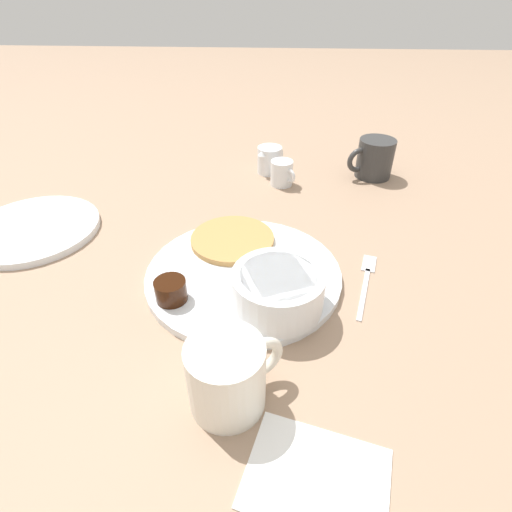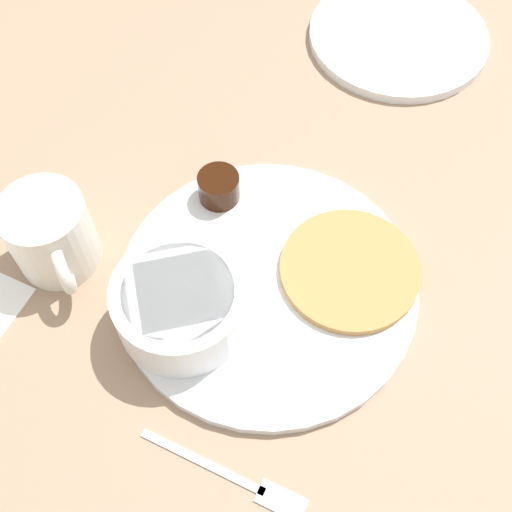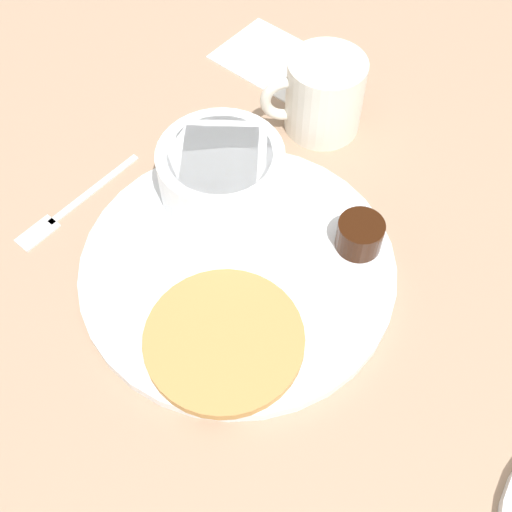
# 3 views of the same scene
# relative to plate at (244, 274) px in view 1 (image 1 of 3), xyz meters

# --- Properties ---
(ground_plane) EXTENTS (4.00, 4.00, 0.00)m
(ground_plane) POSITION_rel_plate_xyz_m (0.00, 0.00, -0.01)
(ground_plane) COLOR #9E7F66
(plate) EXTENTS (0.29, 0.29, 0.01)m
(plate) POSITION_rel_plate_xyz_m (0.00, 0.00, 0.00)
(plate) COLOR white
(plate) RESTS_ON ground_plane
(pancake_stack) EXTENTS (0.14, 0.14, 0.01)m
(pancake_stack) POSITION_rel_plate_xyz_m (-0.02, 0.08, 0.01)
(pancake_stack) COLOR #B78447
(pancake_stack) RESTS_ON plate
(bowl) EXTENTS (0.12, 0.12, 0.05)m
(bowl) POSITION_rel_plate_xyz_m (0.05, -0.07, 0.03)
(bowl) COLOR white
(bowl) RESTS_ON plate
(syrup_cup) EXTENTS (0.04, 0.04, 0.03)m
(syrup_cup) POSITION_rel_plate_xyz_m (-0.09, -0.07, 0.02)
(syrup_cup) COLOR black
(syrup_cup) RESTS_ON plate
(butter_ramekin) EXTENTS (0.04, 0.04, 0.04)m
(butter_ramekin) POSITION_rel_plate_xyz_m (0.05, -0.10, 0.02)
(butter_ramekin) COLOR white
(butter_ramekin) RESTS_ON plate
(coffee_mug) EXTENTS (0.10, 0.08, 0.08)m
(coffee_mug) POSITION_rel_plate_xyz_m (-0.00, -0.21, 0.04)
(coffee_mug) COLOR silver
(coffee_mug) RESTS_ON ground_plane
(creamer_pitcher_near) EXTENTS (0.05, 0.05, 0.05)m
(creamer_pitcher_near) POSITION_rel_plate_xyz_m (0.06, 0.32, 0.02)
(creamer_pitcher_near) COLOR white
(creamer_pitcher_near) RESTS_ON ground_plane
(creamer_pitcher_far) EXTENTS (0.06, 0.07, 0.06)m
(creamer_pitcher_far) POSITION_rel_plate_xyz_m (0.03, 0.38, 0.02)
(creamer_pitcher_far) COLOR white
(creamer_pitcher_far) RESTS_ON ground_plane
(fork) EXTENTS (0.05, 0.15, 0.00)m
(fork) POSITION_rel_plate_xyz_m (0.18, 0.01, -0.00)
(fork) COLOR silver
(fork) RESTS_ON ground_plane
(napkin) EXTENTS (0.15, 0.13, 0.00)m
(napkin) POSITION_rel_plate_xyz_m (0.09, -0.29, -0.00)
(napkin) COLOR white
(napkin) RESTS_ON ground_plane
(second_mug) EXTENTS (0.10, 0.08, 0.08)m
(second_mug) POSITION_rel_plate_xyz_m (0.25, 0.37, 0.04)
(second_mug) COLOR #333333
(second_mug) RESTS_ON ground_plane
(far_plate) EXTENTS (0.22, 0.22, 0.01)m
(far_plate) POSITION_rel_plate_xyz_m (-0.38, 0.10, 0.00)
(far_plate) COLOR white
(far_plate) RESTS_ON ground_plane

